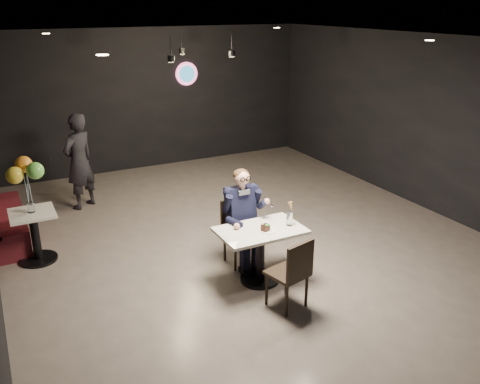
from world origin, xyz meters
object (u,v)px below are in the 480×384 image
chair_near (287,272)px  side_table (36,237)px  booth_bench (6,210)px  main_table (260,255)px  seated_man (241,216)px  passerby (79,162)px  balloon_vase (31,207)px  chair_far (241,233)px  sundae_glass (289,219)px

chair_near → side_table: 3.64m
chair_near → booth_bench: 4.59m
booth_bench → side_table: (0.30, -1.00, -0.10)m
booth_bench → main_table: bearing=-45.9°
seated_man → side_table: seated_man is taller
chair_near → passerby: passerby is taller
balloon_vase → chair_far: bearing=-28.6°
booth_bench → side_table: 1.05m
main_table → chair_far: chair_far is taller
seated_man → sundae_glass: 0.74m
sundae_glass → passerby: bearing=117.3°
main_table → seated_man: seated_man is taller
chair_far → seated_man: size_ratio=0.64×
booth_bench → balloon_vase: (0.30, -1.00, 0.35)m
side_table → seated_man: bearing=-28.6°
sundae_glass → passerby: 4.26m
chair_far → sundae_glass: bearing=-57.1°
side_table → balloon_vase: bearing=-90.0°
booth_bench → balloon_vase: 1.10m
balloon_vase → booth_bench: bearing=106.7°
sundae_glass → main_table: bearing=171.2°
seated_man → booth_bench: bearing=140.0°
chair_far → side_table: (-2.55, 1.39, -0.08)m
main_table → sundae_glass: (0.40, -0.06, 0.47)m
chair_near → seated_man: bearing=76.4°
main_table → balloon_vase: (-2.55, 1.94, 0.45)m
seated_man → booth_bench: size_ratio=0.76×
chair_near → passerby: bearing=96.0°
main_table → booth_bench: booth_bench is taller
main_table → chair_far: bearing=90.0°
seated_man → chair_near: bearing=-90.0°
balloon_vase → passerby: bearing=61.1°
chair_near → seated_man: seated_man is taller
chair_near → booth_bench: size_ratio=0.49×
chair_near → side_table: (-2.55, 2.60, -0.08)m
sundae_glass → booth_bench: (-3.25, 3.00, -0.37)m
chair_far → side_table: 2.90m
balloon_vase → side_table: bearing=90.0°
chair_far → chair_near: size_ratio=1.00×
sundae_glass → side_table: (-2.95, 2.00, -0.47)m
main_table → passerby: size_ratio=0.64×
main_table → seated_man: bearing=90.0°
passerby → side_table: bearing=26.8°
balloon_vase → sundae_glass: bearing=-34.2°
main_table → chair_far: (-0.00, 0.55, 0.09)m
side_table → balloon_vase: balloon_vase is taller
passerby → seated_man: bearing=82.0°
seated_man → side_table: bearing=151.4°
side_table → passerby: 2.10m
passerby → main_table: bearing=78.5°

